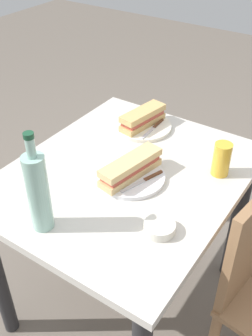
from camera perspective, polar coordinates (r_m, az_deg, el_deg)
ground_plane at (r=1.95m, az=0.00°, el=-17.98°), size 8.00×8.00×0.00m
dining_table at (r=1.51m, az=0.00°, el=-4.62°), size 0.93×0.78×0.73m
plate_near at (r=1.68m, az=2.38°, el=6.00°), size 0.24×0.24×0.01m
baguette_sandwich_near at (r=1.66m, az=2.42°, el=7.23°), size 0.23×0.10×0.07m
knife_near at (r=1.66m, az=4.01°, el=5.82°), size 0.18×0.02×0.01m
plate_far at (r=1.39m, az=0.66°, el=-1.28°), size 0.24×0.24×0.01m
baguette_sandwich_far at (r=1.37m, az=0.67°, el=0.10°), size 0.26×0.11×0.07m
knife_far at (r=1.36m, az=2.70°, el=-1.73°), size 0.17×0.07×0.01m
water_bottle at (r=1.16m, az=-12.51°, el=-3.29°), size 0.07×0.07×0.33m
beer_glass at (r=1.42m, az=13.56°, el=1.23°), size 0.06×0.06×0.12m
olive_bowl at (r=1.20m, az=4.83°, el=-8.53°), size 0.10×0.10×0.03m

